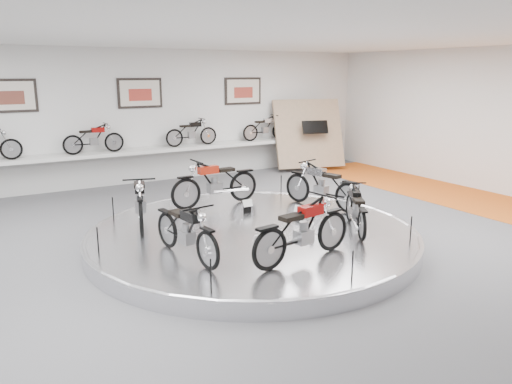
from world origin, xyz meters
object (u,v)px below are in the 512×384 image
bike_a (322,185)px  bike_b (215,182)px  bike_e (303,229)px  bike_f (356,209)px  bike_c (140,200)px  bike_d (186,230)px  display_platform (253,237)px  shelf (146,151)px

bike_a → bike_b: bearing=39.4°
bike_e → bike_f: bike_e is taller
bike_c → bike_e: (1.66, -3.23, -0.00)m
bike_a → bike_d: (-3.89, -1.40, -0.04)m
bike_d → bike_e: bearing=49.1°
bike_b → bike_c: bearing=15.7°
display_platform → bike_c: 2.37m
bike_b → bike_d: 3.38m
bike_a → bike_f: bike_a is taller
display_platform → shelf: (0.00, 6.40, 0.85)m
bike_c → bike_e: size_ratio=1.00×
bike_a → bike_c: bike_c is taller
bike_b → bike_c: (-1.96, -0.62, -0.02)m
bike_e → bike_f: 1.94m
shelf → bike_d: bearing=-103.4°
bike_b → bike_e: bearing=83.8°
display_platform → bike_e: size_ratio=3.59×
bike_d → shelf: bearing=159.1°
bike_d → bike_c: bearing=174.4°
bike_e → bike_a: bearing=38.1°
display_platform → bike_c: (-1.78, 1.40, 0.67)m
display_platform → bike_f: size_ratio=4.25×
bike_b → bike_f: bike_b is taller
shelf → bike_a: 6.18m
bike_c → bike_f: (3.45, -2.48, -0.08)m
bike_b → bike_c: bike_b is taller
bike_d → display_platform: bearing=107.1°
bike_d → bike_f: size_ratio=1.09×
shelf → bike_b: (0.18, -4.39, -0.15)m
shelf → bike_e: bearing=-90.9°
display_platform → bike_e: (-0.12, -1.83, 0.67)m
display_platform → bike_a: (2.17, 0.62, 0.67)m
display_platform → shelf: 6.46m
display_platform → shelf: size_ratio=0.58×
bike_b → bike_f: 3.43m
bike_a → bike_c: 4.03m
display_platform → bike_f: (1.67, -1.08, 0.59)m
bike_a → bike_d: bearing=94.2°
bike_c → bike_b: bearing=124.4°
display_platform → bike_b: (0.18, 2.01, 0.70)m
display_platform → bike_c: size_ratio=3.59×
shelf → bike_c: bike_c is taller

